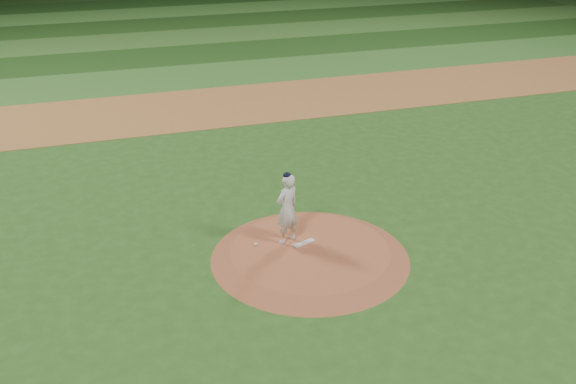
{
  "coord_description": "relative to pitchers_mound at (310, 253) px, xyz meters",
  "views": [
    {
      "loc": [
        -5.23,
        -14.33,
        9.33
      ],
      "look_at": [
        0.0,
        2.0,
        1.1
      ],
      "focal_mm": 40.0,
      "sensor_mm": 36.0,
      "label": 1
    }
  ],
  "objects": [
    {
      "name": "pitcher_on_mound",
      "position": [
        -0.47,
        0.62,
        1.17
      ],
      "size": [
        0.89,
        0.77,
        2.13
      ],
      "color": "silver",
      "rests_on": "pitchers_mound"
    },
    {
      "name": "infield_dirt_band",
      "position": [
        0.0,
        14.0,
        -0.12
      ],
      "size": [
        70.0,
        6.0,
        0.02
      ],
      "primitive_type": "cube",
      "color": "#9D6230",
      "rests_on": "ground"
    },
    {
      "name": "outfield_stripe_4",
      "position": [
        0.0,
        39.5,
        -0.12
      ],
      "size": [
        70.0,
        5.0,
        0.02
      ],
      "primitive_type": "cube",
      "color": "#3B7C2D",
      "rests_on": "ground"
    },
    {
      "name": "outfield_stripe_0",
      "position": [
        0.0,
        19.5,
        -0.12
      ],
      "size": [
        70.0,
        5.0,
        0.02
      ],
      "primitive_type": "cube",
      "color": "#326826",
      "rests_on": "ground"
    },
    {
      "name": "pitchers_mound",
      "position": [
        0.0,
        0.0,
        0.0
      ],
      "size": [
        5.5,
        5.5,
        0.25
      ],
      "primitive_type": "cone",
      "color": "#A25432",
      "rests_on": "ground"
    },
    {
      "name": "outfield_stripe_5",
      "position": [
        0.0,
        44.5,
        -0.12
      ],
      "size": [
        70.0,
        5.0,
        0.02
      ],
      "primitive_type": "cube",
      "color": "#1D4817",
      "rests_on": "ground"
    },
    {
      "name": "ground",
      "position": [
        0.0,
        0.0,
        -0.12
      ],
      "size": [
        120.0,
        120.0,
        0.0
      ],
      "primitive_type": "plane",
      "color": "#28531A",
      "rests_on": "ground"
    },
    {
      "name": "outfield_stripe_3",
      "position": [
        0.0,
        34.5,
        -0.12
      ],
      "size": [
        70.0,
        5.0,
        0.02
      ],
      "primitive_type": "cube",
      "color": "#1E4416",
      "rests_on": "ground"
    },
    {
      "name": "pitching_rubber",
      "position": [
        -0.05,
        0.37,
        0.14
      ],
      "size": [
        0.68,
        0.37,
        0.03
      ],
      "primitive_type": "cube",
      "rotation": [
        0.0,
        0.0,
        0.32
      ],
      "color": "silver",
      "rests_on": "pitchers_mound"
    },
    {
      "name": "outfield_stripe_1",
      "position": [
        0.0,
        24.5,
        -0.12
      ],
      "size": [
        70.0,
        5.0,
        0.02
      ],
      "primitive_type": "cube",
      "color": "#1C4215",
      "rests_on": "ground"
    },
    {
      "name": "rosin_bag",
      "position": [
        -1.36,
        0.7,
        0.16
      ],
      "size": [
        0.11,
        0.11,
        0.06
      ],
      "primitive_type": "ellipsoid",
      "color": "silver",
      "rests_on": "pitchers_mound"
    },
    {
      "name": "outfield_stripe_2",
      "position": [
        0.0,
        29.5,
        -0.12
      ],
      "size": [
        70.0,
        5.0,
        0.02
      ],
      "primitive_type": "cube",
      "color": "#356725",
      "rests_on": "ground"
    }
  ]
}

